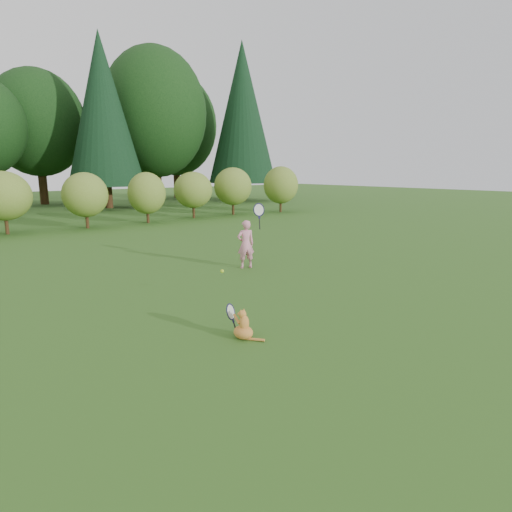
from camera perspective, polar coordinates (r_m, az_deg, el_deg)
ground at (r=8.97m, az=2.20°, el=-5.35°), size 100.00×100.00×0.00m
shrub_row at (r=20.32m, az=-22.67°, el=7.25°), size 28.00×3.00×2.80m
woodland_backdrop at (r=30.42m, az=-29.22°, el=19.39°), size 48.00×10.00×15.00m
child at (r=11.36m, az=-1.32°, el=1.74°), size 0.76×0.52×1.92m
cat at (r=6.74m, az=-1.79°, el=-8.94°), size 0.38×0.68×0.64m
tennis_ball at (r=8.59m, az=-4.53°, el=-2.03°), size 0.07×0.07×0.07m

